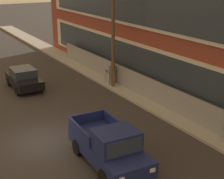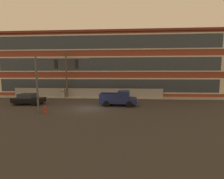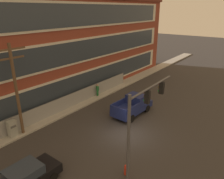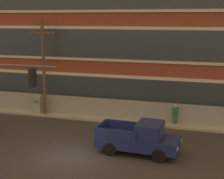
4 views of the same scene
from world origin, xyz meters
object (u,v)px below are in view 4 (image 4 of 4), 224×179
(pickup_truck_navy, at_px, (140,139))
(utility_pole_near_corner, at_px, (43,62))
(pedestrian_near_cabinet, at_px, (175,113))
(electrical_cabinet, at_px, (38,105))

(pickup_truck_navy, bearing_deg, utility_pole_near_corner, 148.55)
(pedestrian_near_cabinet, bearing_deg, pickup_truck_navy, -103.00)
(pickup_truck_navy, distance_m, utility_pole_near_corner, 11.61)
(pickup_truck_navy, xyz_separation_m, pedestrian_near_cabinet, (1.42, 6.14, 0.03))
(pickup_truck_navy, relative_size, utility_pole_near_corner, 0.63)
(electrical_cabinet, xyz_separation_m, pedestrian_near_cabinet, (11.65, 0.19, 0.14))
(utility_pole_near_corner, distance_m, pedestrian_near_cabinet, 11.41)
(pickup_truck_navy, bearing_deg, electrical_cabinet, 149.80)
(pickup_truck_navy, height_order, pedestrian_near_cabinet, pickup_truck_navy)
(pickup_truck_navy, xyz_separation_m, utility_pole_near_corner, (-9.41, 5.75, 3.61))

